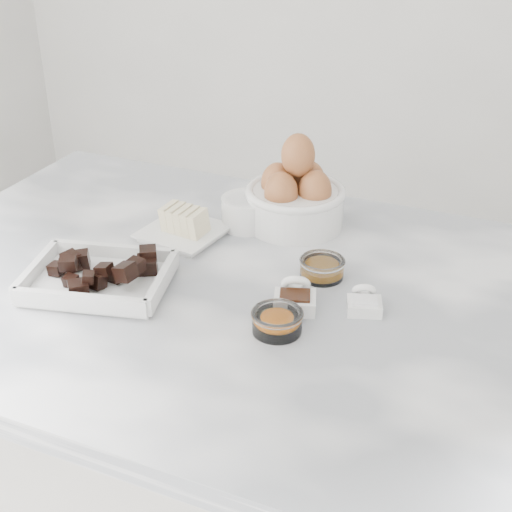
{
  "coord_description": "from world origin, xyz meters",
  "views": [
    {
      "loc": [
        0.42,
        -0.89,
        1.54
      ],
      "look_at": [
        0.02,
        0.03,
        0.98
      ],
      "focal_mm": 50.0,
      "sensor_mm": 36.0,
      "label": 1
    }
  ],
  "objects": [
    {
      "name": "honey_bowl",
      "position": [
        0.12,
        0.08,
        0.96
      ],
      "size": [
        0.08,
        0.08,
        0.03
      ],
      "color": "white",
      "rests_on": "marble_slab"
    },
    {
      "name": "zest_bowl",
      "position": [
        0.11,
        -0.1,
        0.96
      ],
      "size": [
        0.08,
        0.08,
        0.03
      ],
      "color": "white",
      "rests_on": "marble_slab"
    },
    {
      "name": "butter_plate",
      "position": [
        -0.16,
        0.11,
        0.96
      ],
      "size": [
        0.15,
        0.15,
        0.06
      ],
      "color": "white",
      "rests_on": "marble_slab"
    },
    {
      "name": "marble_slab",
      "position": [
        0.0,
        0.0,
        0.92
      ],
      "size": [
        1.2,
        0.8,
        0.04
      ],
      "primitive_type": "cube",
      "color": "white",
      "rests_on": "cabinet"
    },
    {
      "name": "sugar_ramekin",
      "position": [
        -0.07,
        0.2,
        0.97
      ],
      "size": [
        0.1,
        0.1,
        0.06
      ],
      "color": "white",
      "rests_on": "marble_slab"
    },
    {
      "name": "chocolate_dish",
      "position": [
        -0.2,
        -0.1,
        0.96
      ],
      "size": [
        0.26,
        0.22,
        0.06
      ],
      "color": "white",
      "rests_on": "marble_slab"
    },
    {
      "name": "egg_bowl",
      "position": [
        0.01,
        0.24,
        1.0
      ],
      "size": [
        0.19,
        0.19,
        0.18
      ],
      "color": "white",
      "rests_on": "marble_slab"
    },
    {
      "name": "vanilla_spoon",
      "position": [
        0.11,
        -0.03,
        0.96
      ],
      "size": [
        0.08,
        0.09,
        0.05
      ],
      "color": "white",
      "rests_on": "marble_slab"
    },
    {
      "name": "salt_spoon",
      "position": [
        0.21,
        0.01,
        0.95
      ],
      "size": [
        0.06,
        0.07,
        0.04
      ],
      "color": "white",
      "rests_on": "marble_slab"
    },
    {
      "name": "cabinet",
      "position": [
        0.0,
        0.0,
        0.45
      ],
      "size": [
        1.1,
        0.7,
        0.9
      ],
      "primitive_type": "cube",
      "color": "beige",
      "rests_on": "ground"
    }
  ]
}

